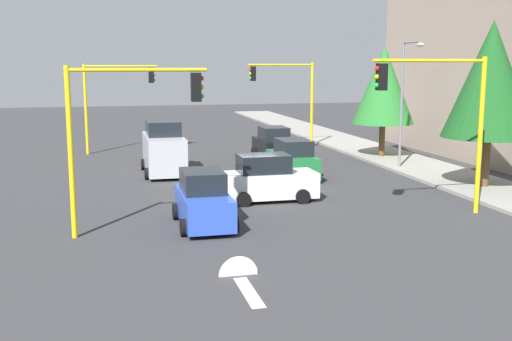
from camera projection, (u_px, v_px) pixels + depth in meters
name	position (u px, v px, depth m)	size (l,w,h in m)	color
ground_plane	(252.00, 191.00, 28.36)	(120.00, 120.00, 0.00)	#353538
sidewalk_kerb	(412.00, 164.00, 35.57)	(80.00, 4.00, 0.15)	gray
lane_arrow_near	(242.00, 282.00, 16.63)	(2.40, 1.10, 1.10)	silver
traffic_signal_near_right	(126.00, 116.00, 20.61)	(0.36, 4.59, 5.66)	yellow
traffic_signal_far_right	(114.00, 90.00, 39.76)	(0.36, 4.59, 5.69)	yellow
traffic_signal_far_left	(287.00, 88.00, 42.40)	(0.36, 4.59, 5.77)	yellow
traffic_signal_near_left	(440.00, 105.00, 23.23)	(0.36, 4.59, 5.97)	yellow
street_lamp_curbside	(405.00, 90.00, 33.22)	(2.15, 0.28, 7.00)	slate
tree_roadside_mid	(384.00, 85.00, 37.60)	(3.71, 3.71, 6.75)	brown
tree_roadside_near	(491.00, 80.00, 28.03)	(4.17, 4.17, 7.63)	brown
delivery_van_silver	(164.00, 149.00, 32.75)	(4.80, 2.22, 2.77)	#B2B5BA
car_blue	(203.00, 201.00, 22.25)	(3.82, 1.95, 1.98)	blue
car_green	(292.00, 160.00, 31.62)	(4.14, 2.00, 1.98)	#1E7238
car_white	(267.00, 180.00, 26.33)	(1.98, 4.04, 1.98)	white
car_black	(273.00, 145.00, 37.74)	(3.74, 2.05, 1.98)	black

